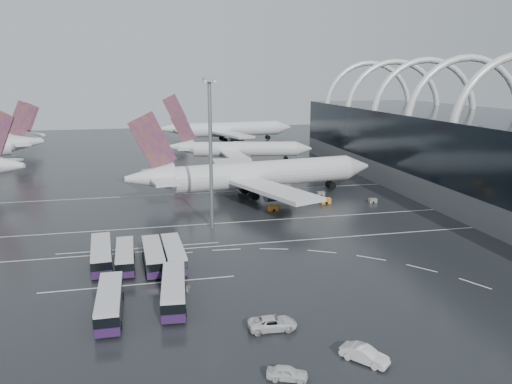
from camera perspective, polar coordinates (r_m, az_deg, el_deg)
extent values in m
plane|color=black|center=(93.37, 1.79, -5.35)|extent=(420.00, 420.00, 0.00)
cube|color=#525457|center=(137.73, 25.38, 0.73)|extent=(42.00, 160.00, 6.00)
cube|color=black|center=(136.14, 25.80, 4.84)|extent=(42.00, 160.00, 14.00)
torus|color=white|center=(139.61, 22.68, 7.38)|extent=(33.80, 1.80, 33.80)
torus|color=white|center=(155.48, 18.66, 8.20)|extent=(33.80, 1.80, 33.80)
torus|color=white|center=(171.98, 15.38, 8.83)|extent=(33.80, 1.80, 33.80)
torus|color=white|center=(188.95, 12.68, 9.33)|extent=(33.80, 1.80, 33.80)
cube|color=white|center=(91.54, 2.10, -5.74)|extent=(120.00, 0.25, 0.01)
cube|color=white|center=(104.49, 0.15, -3.31)|extent=(120.00, 0.25, 0.01)
cube|color=white|center=(131.05, -2.55, 0.09)|extent=(120.00, 0.25, 0.01)
cube|color=white|center=(75.79, -13.20, -10.23)|extent=(28.00, 0.25, 0.01)
cube|color=white|center=(90.72, -13.15, -6.27)|extent=(28.00, 0.25, 0.01)
cylinder|color=silver|center=(124.97, 1.09, 2.12)|extent=(47.03, 13.65, 6.47)
cone|color=silver|center=(137.29, 11.42, 2.86)|extent=(7.62, 7.43, 6.47)
cone|color=silver|center=(116.91, -12.09, 1.61)|extent=(12.03, 8.13, 6.47)
cube|color=#561A6F|center=(115.76, -11.74, 5.66)|extent=(10.72, 2.33, 13.72)
cube|color=silver|center=(117.28, -11.01, 1.70)|extent=(8.09, 20.62, 0.56)
cube|color=silver|center=(110.84, 1.74, 0.33)|extent=(17.27, 28.84, 0.89)
cube|color=silver|center=(136.38, -2.90, 2.76)|extent=(9.28, 28.27, 0.89)
cylinder|color=slate|center=(116.09, 2.49, -0.10)|extent=(6.65, 4.70, 3.79)
cylinder|color=slate|center=(134.25, -1.00, 1.73)|extent=(6.65, 4.70, 3.79)
cube|color=black|center=(124.30, -0.82, -0.04)|extent=(14.34, 9.14, 2.45)
cylinder|color=silver|center=(175.17, -1.24, 4.93)|extent=(36.18, 11.58, 5.16)
cone|color=silver|center=(176.70, 5.48, 4.95)|extent=(6.18, 6.04, 5.16)
cone|color=silver|center=(176.12, -8.56, 5.13)|extent=(9.68, 6.68, 5.16)
cube|color=#561A6F|center=(175.24, -8.34, 7.26)|extent=(8.52, 2.08, 10.93)
cube|color=silver|center=(175.93, -7.98, 5.14)|extent=(6.84, 16.46, 0.44)
cube|color=silver|center=(164.25, -2.42, 4.18)|extent=(6.82, 22.38, 0.71)
cube|color=silver|center=(186.23, -2.39, 5.25)|extent=(14.24, 22.91, 0.71)
cylinder|color=slate|center=(167.58, -1.49, 3.82)|extent=(5.36, 3.86, 3.02)
cylinder|color=slate|center=(183.38, -1.55, 4.63)|extent=(5.36, 3.86, 3.02)
cube|color=black|center=(175.70, -2.39, 3.78)|extent=(11.52, 7.53, 1.96)
cylinder|color=silver|center=(230.18, -2.70, 7.19)|extent=(43.71, 10.61, 6.46)
cone|color=silver|center=(238.03, 3.15, 7.38)|extent=(7.27, 7.07, 6.46)
cone|color=silver|center=(224.39, -9.46, 7.16)|extent=(11.70, 7.50, 6.46)
cube|color=#561A6F|center=(223.87, -9.26, 9.27)|extent=(10.74, 1.70, 13.69)
cube|color=silver|center=(224.73, -8.90, 7.19)|extent=(6.92, 20.43, 0.56)
cube|color=silver|center=(215.74, -2.85, 6.61)|extent=(15.82, 28.89, 0.89)
cube|color=silver|center=(242.54, -4.61, 7.31)|extent=(10.87, 28.53, 0.89)
cylinder|color=slate|center=(220.60, -2.27, 6.24)|extent=(6.46, 4.36, 3.79)
cylinder|color=slate|center=(239.80, -3.60, 6.78)|extent=(6.46, 4.36, 3.79)
cube|color=black|center=(229.55, -3.76, 6.04)|extent=(13.99, 8.38, 2.45)
cone|color=silver|center=(145.63, -26.90, 2.72)|extent=(12.46, 9.18, 6.47)
cone|color=silver|center=(195.20, -24.70, 5.21)|extent=(12.27, 9.29, 6.31)
cube|color=#561A6F|center=(194.32, -25.25, 7.52)|extent=(10.19, 3.77, 13.37)
cube|color=silver|center=(195.01, -25.34, 5.14)|extent=(10.55, 20.15, 0.54)
cone|color=silver|center=(218.20, -24.20, 5.82)|extent=(11.47, 10.13, 5.76)
cube|color=#561A6F|center=(217.18, -24.63, 7.71)|extent=(8.43, 5.56, 12.20)
cube|color=silver|center=(217.52, -24.69, 5.76)|extent=(13.24, 17.53, 0.50)
cube|color=#27133D|center=(84.28, -17.22, -7.37)|extent=(4.06, 13.76, 1.15)
cube|color=black|center=(83.86, -17.28, -6.57)|extent=(4.10, 13.50, 1.36)
cube|color=silver|center=(83.57, -17.32, -5.98)|extent=(4.06, 13.76, 0.47)
cylinder|color=black|center=(80.35, -16.14, -8.64)|extent=(0.44, 1.07, 1.04)
cylinder|color=black|center=(80.41, -18.23, -8.77)|extent=(0.44, 1.07, 1.04)
cylinder|color=black|center=(88.50, -16.27, -6.60)|extent=(0.44, 1.07, 1.04)
cylinder|color=black|center=(88.55, -18.16, -6.72)|extent=(0.44, 1.07, 1.04)
cube|color=#27133D|center=(82.90, -14.71, -7.62)|extent=(3.00, 12.23, 1.03)
cube|color=black|center=(82.51, -14.76, -6.89)|extent=(3.05, 11.99, 1.22)
cube|color=silver|center=(82.24, -14.79, -6.36)|extent=(3.00, 12.23, 0.42)
cylinder|color=black|center=(79.37, -13.76, -8.81)|extent=(0.35, 0.94, 0.94)
cylinder|color=black|center=(79.44, -15.66, -8.90)|extent=(0.35, 0.94, 0.94)
cylinder|color=black|center=(86.66, -13.81, -6.91)|extent=(0.35, 0.94, 0.94)
cylinder|color=black|center=(86.73, -15.55, -7.00)|extent=(0.35, 0.94, 0.94)
cube|color=#27133D|center=(81.88, -11.63, -7.68)|extent=(3.52, 12.96, 1.09)
cube|color=black|center=(81.47, -11.67, -6.91)|extent=(3.56, 12.71, 1.28)
cube|color=silver|center=(81.18, -11.70, -6.33)|extent=(3.52, 12.96, 0.44)
cylinder|color=black|center=(78.29, -10.38, -8.93)|extent=(0.40, 1.00, 0.99)
cylinder|color=black|center=(78.14, -12.41, -9.07)|extent=(0.40, 1.00, 0.99)
cylinder|color=black|center=(85.94, -10.91, -6.91)|extent=(0.40, 1.00, 0.99)
cylinder|color=black|center=(85.81, -12.75, -7.04)|extent=(0.40, 1.00, 0.99)
cube|color=#27133D|center=(82.09, -9.39, -7.52)|extent=(3.49, 13.09, 1.10)
cube|color=black|center=(81.68, -9.42, -6.74)|extent=(3.54, 12.83, 1.30)
cube|color=silver|center=(81.39, -9.44, -6.16)|extent=(3.49, 13.09, 0.45)
cylinder|color=black|center=(78.52, -8.03, -8.77)|extent=(0.40, 1.01, 1.00)
cylinder|color=black|center=(78.27, -10.07, -8.92)|extent=(0.40, 1.01, 1.00)
cylinder|color=black|center=(86.23, -8.75, -6.75)|extent=(0.40, 1.01, 1.00)
cylinder|color=black|center=(86.00, -10.60, -6.88)|extent=(0.40, 1.01, 1.00)
cube|color=#27133D|center=(67.52, -16.34, -12.61)|extent=(3.01, 13.04, 1.10)
cube|color=black|center=(67.02, -16.41, -11.69)|extent=(3.07, 12.78, 1.30)
cube|color=silver|center=(66.66, -16.46, -11.00)|extent=(3.01, 13.04, 0.45)
cylinder|color=black|center=(63.88, -15.22, -14.50)|extent=(0.36, 1.00, 1.00)
cylinder|color=black|center=(64.09, -17.79, -14.58)|extent=(0.36, 1.00, 1.00)
cylinder|color=black|center=(71.38, -15.01, -11.42)|extent=(0.36, 1.00, 1.00)
cylinder|color=black|center=(71.57, -17.29, -11.51)|extent=(0.36, 1.00, 1.00)
cube|color=#27133D|center=(68.97, -9.37, -11.65)|extent=(3.90, 13.51, 1.13)
cube|color=black|center=(68.46, -9.41, -10.71)|extent=(3.94, 13.25, 1.33)
cube|color=silver|center=(68.11, -9.44, -10.02)|extent=(3.90, 13.51, 0.46)
cylinder|color=black|center=(65.28, -8.10, -13.50)|extent=(0.43, 1.05, 1.03)
cylinder|color=black|center=(65.35, -10.68, -13.57)|extent=(0.43, 1.05, 1.03)
cylinder|color=black|center=(73.01, -8.19, -10.50)|extent=(0.43, 1.05, 1.03)
cylinder|color=black|center=(73.07, -10.47, -10.57)|extent=(0.43, 1.05, 1.03)
imported|color=silver|center=(61.64, 1.90, -14.74)|extent=(5.96, 2.88, 1.63)
imported|color=silver|center=(53.06, 3.58, -19.94)|extent=(4.48, 3.05, 1.42)
imported|color=silver|center=(56.71, 12.30, -17.69)|extent=(4.76, 5.15, 1.72)
cylinder|color=gray|center=(97.16, -5.19, 4.02)|extent=(0.71, 0.71, 28.59)
cube|color=gray|center=(95.94, -5.38, 12.66)|extent=(2.25, 2.25, 0.82)
cube|color=white|center=(95.94, -5.38, 12.48)|extent=(2.04, 2.04, 0.41)
cube|color=orange|center=(119.51, 7.96, -1.00)|extent=(2.38, 1.41, 1.30)
cube|color=slate|center=(126.93, 7.40, -0.20)|extent=(1.93, 1.14, 1.05)
cube|color=orange|center=(112.22, 1.99, -1.86)|extent=(2.04, 1.21, 1.11)
cube|color=slate|center=(122.22, 13.18, -0.97)|extent=(1.93, 1.14, 1.05)
cube|color=orange|center=(127.44, 4.63, -0.02)|extent=(2.42, 1.43, 1.32)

